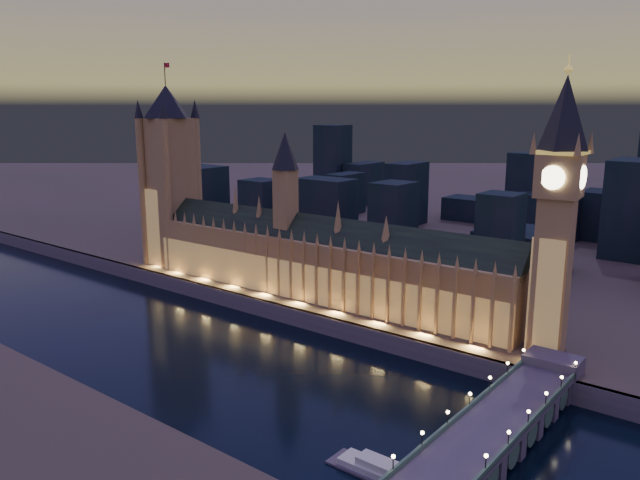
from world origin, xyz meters
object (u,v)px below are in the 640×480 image
Objects in this scene: river_boat at (391,475)px; elizabeth_tower at (558,193)px; palace_of_westminster at (316,259)px; westminster_bridge at (496,432)px; victoria_tower at (169,167)px.

elizabeth_tower is at bearing 85.41° from river_boat.
palace_of_westminster reaches higher than river_boat.
westminster_bridge is at bearing -28.72° from palace_of_westminster.
palace_of_westminster is at bearing -0.09° from victoria_tower.
palace_of_westminster is at bearing 151.28° from westminster_bridge.
palace_of_westminster is 5.33× the size of river_boat.
victoria_tower is at bearing 155.32° from river_boat.
elizabeth_tower reaches higher than westminster_bridge.
palace_of_westminster is at bearing -179.91° from elizabeth_tower.
elizabeth_tower reaches higher than river_boat.
palace_of_westminster is 113.59m from victoria_tower.
river_boat is (103.12, -96.46, -24.81)m from palace_of_westminster.
elizabeth_tower reaches higher than palace_of_westminster.
victoria_tower is 1.00× the size of westminster_bridge.
elizabeth_tower is at bearing 0.00° from victoria_tower.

